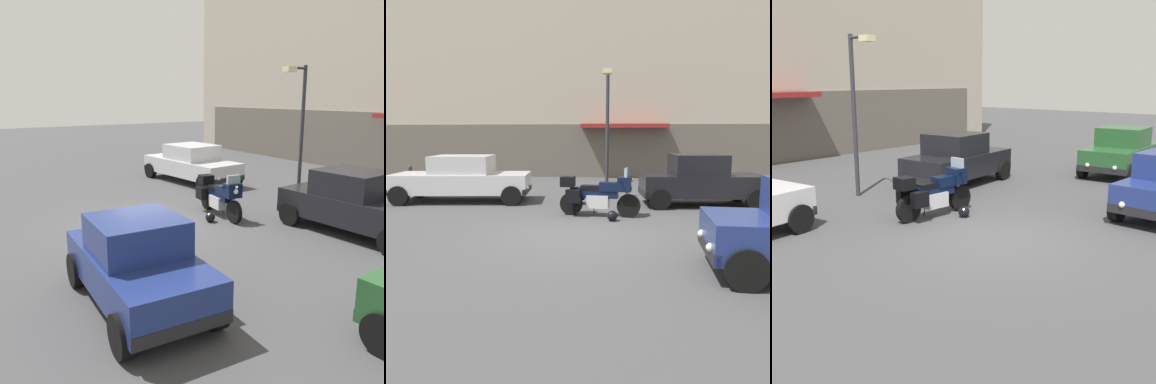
# 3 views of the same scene
# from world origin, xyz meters

# --- Properties ---
(ground_plane) EXTENTS (80.00, 80.00, 0.00)m
(ground_plane) POSITION_xyz_m (0.00, 0.00, 0.00)
(ground_plane) COLOR #424244
(building_facade_rear) EXTENTS (30.41, 3.40, 13.89)m
(building_facade_rear) POSITION_xyz_m (0.00, 13.28, 6.89)
(building_facade_rear) COLOR #A89E8E
(building_facade_rear) RESTS_ON ground
(motorcycle) EXTENTS (2.26, 0.87, 1.36)m
(motorcycle) POSITION_xyz_m (0.41, 2.08, 0.62)
(motorcycle) COLOR black
(motorcycle) RESTS_ON ground
(helmet) EXTENTS (0.28, 0.28, 0.28)m
(helmet) POSITION_xyz_m (0.81, 1.47, 0.14)
(helmet) COLOR black
(helmet) RESTS_ON ground
(car_hatchback_near) EXTENTS (3.96, 2.04, 1.64)m
(car_hatchback_near) POSITION_xyz_m (3.59, 4.06, 0.81)
(car_hatchback_near) COLOR black
(car_hatchback_near) RESTS_ON ground
(car_sedan_far) EXTENTS (4.70, 2.34, 1.56)m
(car_sedan_far) POSITION_xyz_m (-4.28, 4.07, 0.78)
(car_sedan_far) COLOR silver
(car_sedan_far) RESTS_ON ground
(streetlamp_curbside) EXTENTS (0.28, 0.94, 4.45)m
(streetlamp_curbside) POSITION_xyz_m (0.58, 5.09, 2.73)
(streetlamp_curbside) COLOR #2D2D33
(streetlamp_curbside) RESTS_ON ground
(bollard_curbside) EXTENTS (0.16, 0.16, 0.99)m
(bollard_curbside) POSITION_xyz_m (-7.60, 6.73, 0.53)
(bollard_curbside) COLOR #333338
(bollard_curbside) RESTS_ON ground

